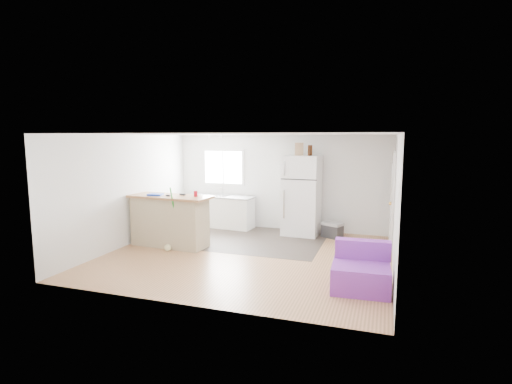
# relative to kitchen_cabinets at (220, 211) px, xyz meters

# --- Properties ---
(room) EXTENTS (5.51, 5.01, 2.41)m
(room) POSITION_rel_kitchen_cabinets_xyz_m (1.55, -2.21, 0.78)
(room) COLOR #93643D
(room) RESTS_ON ground
(vinyl_zone) EXTENTS (4.05, 2.50, 0.00)m
(vinyl_zone) POSITION_rel_kitchen_cabinets_xyz_m (0.83, -0.96, -0.42)
(vinyl_zone) COLOR #362F29
(vinyl_zone) RESTS_ON floor
(window) EXTENTS (1.18, 0.06, 0.98)m
(window) POSITION_rel_kitchen_cabinets_xyz_m (0.00, 0.28, 1.13)
(window) COLOR white
(window) RESTS_ON back_wall
(interior_door) EXTENTS (0.11, 0.92, 2.10)m
(interior_door) POSITION_rel_kitchen_cabinets_xyz_m (4.27, -0.66, 0.60)
(interior_door) COLOR white
(interior_door) RESTS_ON right_wall
(ceiling_fixture) EXTENTS (0.30, 0.30, 0.07)m
(ceiling_fixture) POSITION_rel_kitchen_cabinets_xyz_m (0.35, -1.01, 1.94)
(ceiling_fixture) COLOR white
(ceiling_fixture) RESTS_ON ceiling
(kitchen_cabinets) EXTENTS (1.90, 0.74, 1.09)m
(kitchen_cabinets) POSITION_rel_kitchen_cabinets_xyz_m (0.00, 0.00, 0.00)
(kitchen_cabinets) COLOR white
(kitchen_cabinets) RESTS_ON floor
(peninsula) EXTENTS (1.84, 0.82, 1.11)m
(peninsula) POSITION_rel_kitchen_cabinets_xyz_m (-0.28, -2.05, 0.14)
(peninsula) COLOR #BFAD8A
(peninsula) RESTS_ON floor
(refrigerator) EXTENTS (0.87, 0.83, 1.91)m
(refrigerator) POSITION_rel_kitchen_cabinets_xyz_m (2.21, -0.12, 0.53)
(refrigerator) COLOR white
(refrigerator) RESTS_ON floor
(cooler) EXTENTS (0.55, 0.48, 0.36)m
(cooler) POSITION_rel_kitchen_cabinets_xyz_m (2.97, -0.22, -0.24)
(cooler) COLOR #2E2F31
(cooler) RESTS_ON floor
(purple_seat) EXTENTS (0.90, 0.86, 0.71)m
(purple_seat) POSITION_rel_kitchen_cabinets_xyz_m (3.82, -3.30, -0.16)
(purple_seat) COLOR purple
(purple_seat) RESTS_ON floor
(cleaner_jug) EXTENTS (0.18, 0.15, 0.34)m
(cleaner_jug) POSITION_rel_kitchen_cabinets_xyz_m (-0.14, -2.17, -0.27)
(cleaner_jug) COLOR silver
(cleaner_jug) RESTS_ON floor
(mop) EXTENTS (0.23, 0.38, 1.35)m
(mop) POSITION_rel_kitchen_cabinets_xyz_m (-0.09, -2.39, -0.19)
(mop) COLOR green
(mop) RESTS_ON floor
(red_cup) EXTENTS (0.09, 0.09, 0.12)m
(red_cup) POSITION_rel_kitchen_cabinets_xyz_m (0.34, -2.02, 0.74)
(red_cup) COLOR red
(red_cup) RESTS_ON peninsula
(blue_tray) EXTENTS (0.33, 0.26, 0.04)m
(blue_tray) POSITION_rel_kitchen_cabinets_xyz_m (-0.57, -2.12, 0.70)
(blue_tray) COLOR #1436BE
(blue_tray) RESTS_ON peninsula
(tool_a) EXTENTS (0.15, 0.09, 0.03)m
(tool_a) POSITION_rel_kitchen_cabinets_xyz_m (-0.03, -1.92, 0.70)
(tool_a) COLOR black
(tool_a) RESTS_ON peninsula
(tool_b) EXTENTS (0.11, 0.06, 0.03)m
(tool_b) POSITION_rel_kitchen_cabinets_xyz_m (-0.25, -2.15, 0.70)
(tool_b) COLOR black
(tool_b) RESTS_ON peninsula
(cardboard_box) EXTENTS (0.22, 0.15, 0.30)m
(cardboard_box) POSITION_rel_kitchen_cabinets_xyz_m (2.13, -0.15, 1.64)
(cardboard_box) COLOR tan
(cardboard_box) RESTS_ON refrigerator
(bottle_left) EXTENTS (0.08, 0.08, 0.25)m
(bottle_left) POSITION_rel_kitchen_cabinets_xyz_m (2.38, -0.21, 1.62)
(bottle_left) COLOR #391B0A
(bottle_left) RESTS_ON refrigerator
(bottle_right) EXTENTS (0.09, 0.09, 0.25)m
(bottle_right) POSITION_rel_kitchen_cabinets_xyz_m (2.41, -0.17, 1.62)
(bottle_right) COLOR #391B0A
(bottle_right) RESTS_ON refrigerator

